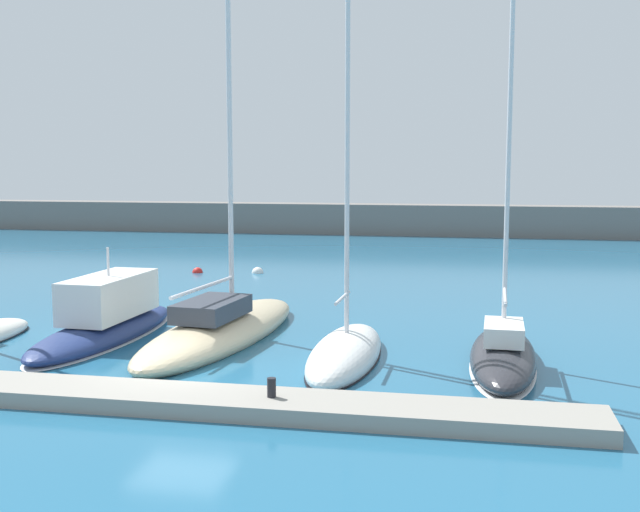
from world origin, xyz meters
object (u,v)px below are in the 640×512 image
mooring_buoy_red (198,273)px  mooring_buoy_white (258,273)px  dock_bollard (272,388)px  motorboat_navy_second (107,320)px  sailboat_white_fourth (345,353)px  sailboat_charcoal_fifth (503,352)px  sailboat_sand_third (222,327)px

mooring_buoy_red → mooring_buoy_white: (3.10, 0.45, 0.00)m
mooring_buoy_white → dock_bollard: bearing=-73.5°
motorboat_navy_second → mooring_buoy_white: size_ratio=14.10×
sailboat_white_fourth → mooring_buoy_red: bearing=33.7°
sailboat_charcoal_fifth → sailboat_white_fourth: bearing=95.4°
sailboat_sand_third → mooring_buoy_white: sailboat_sand_third is taller
mooring_buoy_white → dock_bollard: (6.42, -21.71, 0.60)m
sailboat_sand_third → sailboat_white_fourth: (4.32, -1.91, -0.19)m
motorboat_navy_second → mooring_buoy_white: bearing=-0.7°
dock_bollard → sailboat_white_fourth: bearing=79.7°
motorboat_navy_second → dock_bollard: motorboat_navy_second is taller
mooring_buoy_red → mooring_buoy_white: size_ratio=0.89×
sailboat_white_fourth → dock_bollard: size_ratio=25.39×
sailboat_sand_third → sailboat_white_fourth: bearing=-107.6°
sailboat_charcoal_fifth → mooring_buoy_white: size_ratio=25.27×
sailboat_sand_third → sailboat_charcoal_fifth: 8.85m
mooring_buoy_red → mooring_buoy_white: 3.13m
sailboat_charcoal_fifth → sailboat_sand_third: bearing=81.1°
sailboat_white_fourth → mooring_buoy_white: sailboat_white_fourth is taller
mooring_buoy_white → dock_bollard: dock_bollard is taller
mooring_buoy_red → dock_bollard: bearing=-65.9°
mooring_buoy_white → mooring_buoy_red: bearing=-171.7°
sailboat_sand_third → sailboat_white_fourth: 4.72m
sailboat_white_fourth → mooring_buoy_red: (-10.40, 16.37, -0.24)m
sailboat_sand_third → mooring_buoy_white: size_ratio=30.34×
mooring_buoy_red → dock_bollard: (9.52, -21.26, 0.60)m
sailboat_white_fourth → sailboat_charcoal_fifth: size_ratio=0.73×
dock_bollard → mooring_buoy_red: bearing=114.1°
sailboat_charcoal_fifth → dock_bollard: bearing=136.2°
mooring_buoy_white → dock_bollard: 22.65m
motorboat_navy_second → mooring_buoy_red: motorboat_navy_second is taller
sailboat_white_fourth → sailboat_charcoal_fifth: (4.38, 0.27, 0.18)m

